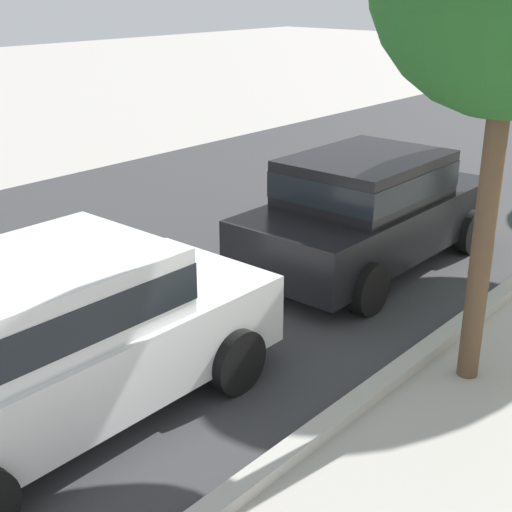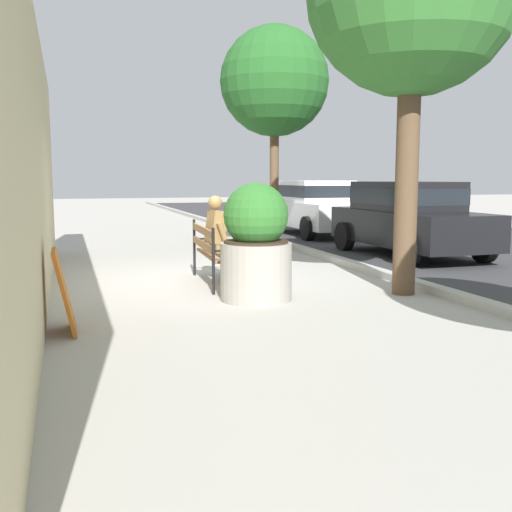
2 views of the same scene
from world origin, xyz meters
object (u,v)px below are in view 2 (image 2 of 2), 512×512
Objects in this scene: parked_car_white at (317,206)px; bronze_statue_seated at (225,240)px; street_tree_near_bench at (275,82)px; leaning_signboard at (64,291)px; park_bench at (213,249)px; concrete_planter at (256,245)px; parked_car_black at (408,216)px.

bronze_statue_seated is at bearing -32.96° from parked_car_white.
street_tree_near_bench is 5.51× the size of leaning_signboard.
street_tree_near_bench is at bearing -37.17° from parked_car_white.
park_bench is 0.26m from bronze_statue_seated.
bronze_statue_seated is 1.52× the size of leaning_signboard.
park_bench is at bearing -169.67° from concrete_planter.
leaning_signboard is at bearing -36.13° from parked_car_white.
leaning_signboard is (2.46, -2.21, -0.09)m from park_bench.
parked_car_black is (4.92, 0.00, 0.00)m from parked_car_white.
concrete_planter is (1.41, 0.26, 0.21)m from park_bench.
parked_car_black is at bearing 128.34° from concrete_planter.
street_tree_near_bench is 1.21× the size of parked_car_black.
parked_car_white is (-7.04, 4.72, 0.30)m from park_bench.
park_bench is 0.37× the size of street_tree_near_bench.
leaning_signboard is at bearing -35.60° from street_tree_near_bench.
parked_car_white is at bearing 180.00° from parked_car_black.
street_tree_near_bench is at bearing 150.83° from bronze_statue_seated.
street_tree_near_bench reaches higher than bronze_statue_seated.
park_bench is at bearing -65.82° from parked_car_black.
concrete_planter is 5.70m from parked_car_black.
parked_car_black is at bearing 114.29° from bronze_statue_seated.
park_bench is at bearing -68.12° from bronze_statue_seated.
bronze_statue_seated is at bearing 136.38° from leaning_signboard.
concrete_planter is 0.32× the size of street_tree_near_bench.
parked_car_black reaches higher than park_bench.
parked_car_black is at bearing 123.45° from leaning_signboard.
bronze_statue_seated is 4.95m from parked_car_black.
street_tree_near_bench is at bearing -126.94° from parked_car_black.
parked_car_black is (1.79, 2.38, -2.90)m from street_tree_near_bench.
parked_car_white is at bearing 147.04° from bronze_statue_seated.
leaning_signboard is at bearing -56.55° from parked_car_black.
street_tree_near_bench is at bearing 149.01° from park_bench.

